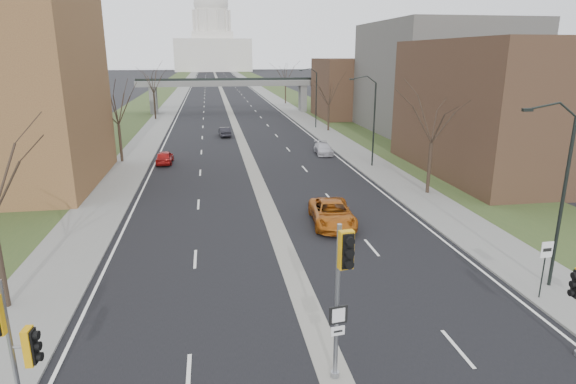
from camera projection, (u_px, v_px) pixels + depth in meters
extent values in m
cube|color=black|center=(221.00, 88.00, 157.83)|extent=(20.00, 600.00, 0.01)
cube|color=gray|center=(221.00, 88.00, 157.84)|extent=(1.20, 600.00, 0.02)
cube|color=gray|center=(257.00, 87.00, 159.66)|extent=(4.00, 600.00, 0.12)
cube|color=gray|center=(183.00, 88.00, 155.97)|extent=(4.00, 600.00, 0.12)
cube|color=#2B401D|center=(275.00, 87.00, 160.59)|extent=(8.00, 600.00, 0.10)
cube|color=#2B401D|center=(164.00, 89.00, 155.05)|extent=(8.00, 600.00, 0.10)
cube|color=#523926|center=(517.00, 108.00, 44.12)|extent=(16.00, 20.00, 12.00)
cube|color=#62605A|center=(439.00, 78.00, 67.09)|extent=(18.00, 22.00, 15.00)
cube|color=#523926|center=(358.00, 88.00, 83.94)|extent=(14.00, 14.00, 10.00)
cube|color=slate|center=(154.00, 101.00, 88.58)|extent=(1.20, 2.50, 5.00)
cube|color=slate|center=(303.00, 98.00, 92.89)|extent=(1.20, 2.50, 5.00)
cube|color=slate|center=(229.00, 83.00, 89.91)|extent=(34.00, 3.00, 1.00)
cube|color=black|center=(229.00, 79.00, 89.71)|extent=(34.00, 0.15, 0.50)
cube|color=silver|center=(213.00, 55.00, 316.36)|extent=(48.00, 42.00, 20.00)
cube|color=silver|center=(212.00, 36.00, 313.04)|extent=(26.00, 26.00, 5.00)
cylinder|color=silver|center=(212.00, 21.00, 310.56)|extent=(22.00, 22.00, 14.00)
sphere|color=silver|center=(211.00, 3.00, 307.52)|extent=(22.00, 22.00, 22.00)
cylinder|color=black|center=(562.00, 205.00, 21.90)|extent=(0.16, 0.16, 8.00)
cube|color=black|center=(529.00, 110.00, 20.34)|extent=(0.45, 0.18, 0.14)
cylinder|color=black|center=(374.00, 125.00, 46.56)|extent=(0.16, 0.16, 8.00)
cube|color=black|center=(353.00, 79.00, 45.01)|extent=(0.45, 0.18, 0.14)
cylinder|color=black|center=(316.00, 101.00, 71.23)|extent=(0.16, 0.16, 8.00)
cube|color=black|center=(301.00, 70.00, 69.67)|extent=(0.45, 0.18, 0.14)
cylinder|color=#382B21|center=(0.00, 264.00, 20.53)|extent=(0.28, 0.28, 4.00)
cylinder|color=#382B21|center=(121.00, 143.00, 49.03)|extent=(0.28, 0.28, 3.75)
cylinder|color=#382B21|center=(155.00, 106.00, 81.22)|extent=(0.28, 0.28, 4.25)
cylinder|color=#382B21|center=(429.00, 168.00, 37.81)|extent=(0.28, 0.28, 4.00)
cylinder|color=#382B21|center=(329.00, 118.00, 69.19)|extent=(0.28, 0.28, 3.50)
cylinder|color=#382B21|center=(285.00, 94.00, 107.03)|extent=(0.28, 0.28, 4.25)
cylinder|color=gray|center=(14.00, 363.00, 13.32)|extent=(0.14, 0.14, 5.03)
cube|color=orange|center=(29.00, 346.00, 13.23)|extent=(0.42, 0.43, 1.11)
cylinder|color=gray|center=(337.00, 304.00, 15.84)|extent=(0.15, 0.15, 5.61)
cylinder|color=gray|center=(335.00, 374.00, 16.59)|extent=(0.30, 0.30, 0.22)
cube|color=orange|center=(346.00, 250.00, 14.75)|extent=(0.51, 0.49, 1.24)
cube|color=black|center=(337.00, 313.00, 15.93)|extent=(0.65, 0.14, 0.65)
cube|color=silver|center=(336.00, 329.00, 16.09)|extent=(0.49, 0.11, 0.32)
cylinder|color=black|center=(543.00, 274.00, 21.50)|extent=(0.06, 0.06, 2.34)
cube|color=silver|center=(546.00, 249.00, 21.18)|extent=(0.59, 0.06, 0.74)
imported|color=#A11412|center=(165.00, 157.00, 48.81)|extent=(1.66, 3.97, 1.34)
imported|color=black|center=(225.00, 132.00, 64.91)|extent=(1.65, 3.95, 1.27)
imported|color=#A95312|center=(332.00, 213.00, 31.29)|extent=(3.06, 5.80, 1.56)
imported|color=#B5B4BC|center=(323.00, 149.00, 53.47)|extent=(1.97, 4.36, 1.24)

